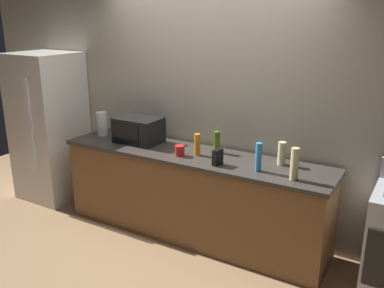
{
  "coord_description": "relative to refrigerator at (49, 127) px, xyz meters",
  "views": [
    {
      "loc": [
        2.01,
        -3.01,
        2.23
      ],
      "look_at": [
        0.0,
        0.4,
        1.0
      ],
      "focal_mm": 39.2,
      "sensor_mm": 36.0,
      "label": 1
    }
  ],
  "objects": [
    {
      "name": "ground_plane",
      "position": [
        2.05,
        -0.4,
        -0.9
      ],
      "size": [
        8.0,
        8.0,
        0.0
      ],
      "primitive_type": "plane",
      "color": "#93704C"
    },
    {
      "name": "back_wall",
      "position": [
        2.05,
        0.41,
        0.45
      ],
      "size": [
        6.4,
        0.1,
        2.7
      ],
      "primitive_type": "cube",
      "color": "#B2A893",
      "rests_on": "ground_plane"
    },
    {
      "name": "counter_run",
      "position": [
        2.05,
        0.0,
        -0.45
      ],
      "size": [
        2.84,
        0.64,
        0.9
      ],
      "color": "brown",
      "rests_on": "ground_plane"
    },
    {
      "name": "refrigerator",
      "position": [
        0.0,
        0.0,
        0.0
      ],
      "size": [
        0.72,
        0.73,
        1.8
      ],
      "color": "white",
      "rests_on": "ground_plane"
    },
    {
      "name": "microwave",
      "position": [
        1.35,
        0.05,
        0.13
      ],
      "size": [
        0.48,
        0.35,
        0.27
      ],
      "color": "black",
      "rests_on": "counter_run"
    },
    {
      "name": "paper_towel_roll",
      "position": [
        0.83,
        0.05,
        0.13
      ],
      "size": [
        0.12,
        0.12,
        0.27
      ],
      "primitive_type": "cylinder",
      "color": "white",
      "rests_on": "counter_run"
    },
    {
      "name": "cordless_phone",
      "position": [
        2.42,
        -0.16,
        0.07
      ],
      "size": [
        0.07,
        0.12,
        0.15
      ],
      "primitive_type": "cube",
      "rotation": [
        0.0,
        0.0,
        -0.19
      ],
      "color": "black",
      "rests_on": "counter_run"
    },
    {
      "name": "bottle_vinegar",
      "position": [
        3.14,
        -0.16,
        0.14
      ],
      "size": [
        0.07,
        0.07,
        0.28
      ],
      "primitive_type": "cylinder",
      "color": "beige",
      "rests_on": "counter_run"
    },
    {
      "name": "bottle_dish_soap",
      "position": [
        2.12,
        -0.01,
        0.11
      ],
      "size": [
        0.06,
        0.06,
        0.22
      ],
      "primitive_type": "cylinder",
      "color": "orange",
      "rests_on": "counter_run"
    },
    {
      "name": "bottle_olive_oil",
      "position": [
        2.24,
        0.16,
        0.11
      ],
      "size": [
        0.06,
        0.06,
        0.22
      ],
      "primitive_type": "cylinder",
      "color": "#4C6B19",
      "rests_on": "counter_run"
    },
    {
      "name": "bottle_hand_soap",
      "position": [
        2.92,
        0.14,
        0.11
      ],
      "size": [
        0.07,
        0.07,
        0.22
      ],
      "primitive_type": "cylinder",
      "color": "beige",
      "rests_on": "counter_run"
    },
    {
      "name": "bottle_spray_cleaner",
      "position": [
        2.8,
        -0.12,
        0.13
      ],
      "size": [
        0.06,
        0.06,
        0.26
      ],
      "primitive_type": "cylinder",
      "color": "#338CE5",
      "rests_on": "counter_run"
    },
    {
      "name": "mug_yellow",
      "position": [
        0.99,
        0.18,
        0.05
      ],
      "size": [
        0.09,
        0.09,
        0.1
      ],
      "primitive_type": "cylinder",
      "color": "yellow",
      "rests_on": "counter_run"
    },
    {
      "name": "mug_red",
      "position": [
        1.98,
        -0.12,
        0.05
      ],
      "size": [
        0.1,
        0.1,
        0.1
      ],
      "primitive_type": "cylinder",
      "color": "red",
      "rests_on": "counter_run"
    }
  ]
}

